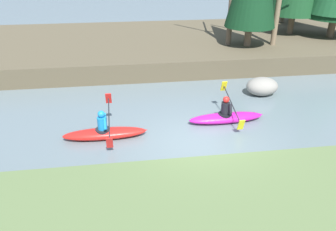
% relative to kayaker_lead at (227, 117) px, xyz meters
% --- Properties ---
extents(ground_plane, '(90.00, 90.00, 0.00)m').
position_rel_kayaker_lead_xyz_m(ground_plane, '(-1.29, -1.37, -0.22)').
color(ground_plane, slate).
extents(riverbank_far, '(44.00, 9.73, 0.92)m').
position_rel_kayaker_lead_xyz_m(riverbank_far, '(-1.29, 9.04, 0.24)').
color(riverbank_far, brown).
rests_on(riverbank_far, ground).
extents(kayaker_lead, '(2.78, 2.07, 1.20)m').
position_rel_kayaker_lead_xyz_m(kayaker_lead, '(0.00, 0.00, 0.00)').
color(kayaker_lead, '#C61999').
rests_on(kayaker_lead, ground).
extents(kayaker_middle, '(2.77, 2.06, 1.20)m').
position_rel_kayaker_lead_xyz_m(kayaker_middle, '(-4.26, -0.54, 0.00)').
color(kayaker_middle, red).
rests_on(kayaker_middle, ground).
extents(boulder_midstream, '(1.34, 1.05, 0.76)m').
position_rel_kayaker_lead_xyz_m(boulder_midstream, '(2.20, 2.19, 0.16)').
color(boulder_midstream, gray).
rests_on(boulder_midstream, ground).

